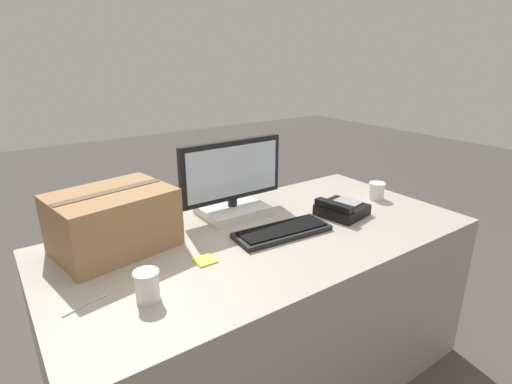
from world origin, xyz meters
name	(u,v)px	position (x,y,z in m)	size (l,w,h in m)	color
ground_plane	(264,371)	(0.00, 0.00, 0.00)	(12.00, 12.00, 0.00)	#47423D
office_desk	(265,307)	(0.00, 0.00, 0.37)	(1.80, 0.90, 0.74)	#A89E8E
monitor	(232,186)	(0.01, 0.27, 0.88)	(0.53, 0.25, 0.36)	white
keyboard	(282,231)	(0.06, -0.04, 0.75)	(0.43, 0.19, 0.03)	black
desk_phone	(341,209)	(0.42, -0.04, 0.77)	(0.23, 0.23, 0.08)	black
paper_cup_left	(147,286)	(-0.59, -0.17, 0.79)	(0.08, 0.08, 0.10)	white
paper_cup_right	(377,191)	(0.73, 0.01, 0.79)	(0.08, 0.08, 0.09)	white
spoon	(92,302)	(-0.74, -0.09, 0.74)	(0.15, 0.06, 0.00)	#B2B2B7
cardboard_box	(113,221)	(-0.56, 0.24, 0.86)	(0.48, 0.39, 0.24)	#9E754C
sticky_note_pad	(205,260)	(-0.33, -0.06, 0.74)	(0.08, 0.08, 0.01)	#E5DB4C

